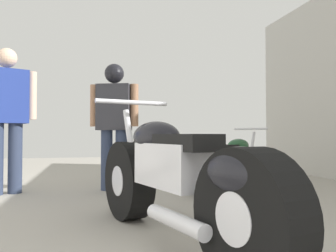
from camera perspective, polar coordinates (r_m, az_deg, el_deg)
The scene contains 5 objects.
ground_plane at distance 3.17m, azimuth -4.54°, elevation -14.26°, with size 15.97×15.97×0.00m, color #9E998E.
motorcycle_maroon_cruiser at distance 2.21m, azimuth 1.13°, elevation -8.87°, with size 0.86×2.08×0.99m.
motorcycle_black_naked at distance 4.53m, azimuth 10.33°, elevation -6.22°, with size 1.52×1.19×0.80m.
mechanic_in_blue at distance 4.52m, azimuth -25.32°, elevation 2.25°, with size 0.69×0.41×1.74m.
mechanic_with_helmet at distance 4.42m, azimuth -8.96°, elevation 1.95°, with size 0.63×0.36×1.61m.
Camera 1 is at (-0.47, 0.24, 0.70)m, focal length 36.61 mm.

